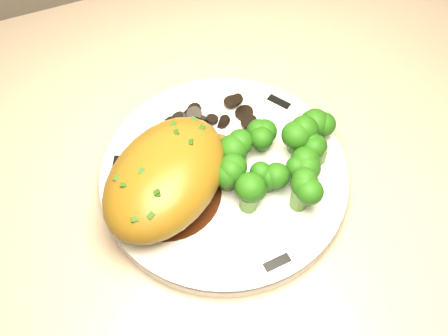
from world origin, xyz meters
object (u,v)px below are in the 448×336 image
object	(u,v)px
plate	(224,177)
chicken_breast	(170,175)
broccoli_florets	(279,159)
counter	(97,321)

from	to	relation	value
plate	chicken_breast	size ratio (longest dim) A/B	1.40
broccoli_florets	counter	bearing A→B (deg)	163.82
counter	plate	xyz separation A→B (m)	(0.23, -0.06, 0.48)
chicken_breast	broccoli_florets	size ratio (longest dim) A/B	1.35
counter	chicken_breast	distance (m)	0.55
plate	chicken_breast	bearing A→B (deg)	-178.93
plate	broccoli_florets	world-z (taller)	broccoli_florets
chicken_breast	broccoli_florets	bearing A→B (deg)	-48.35
counter	plate	size ratio (longest dim) A/B	7.57
plate	chicken_breast	distance (m)	0.08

